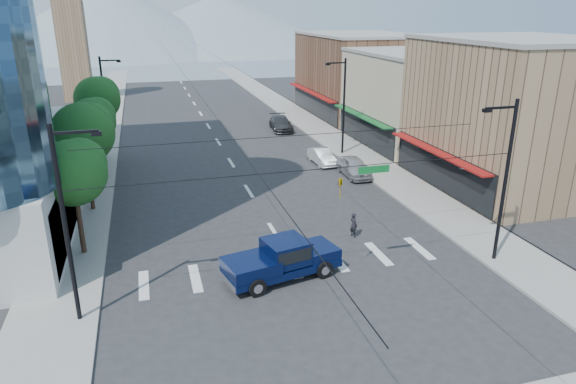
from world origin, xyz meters
name	(u,v)px	position (x,y,z in m)	size (l,w,h in m)	color
ground	(303,278)	(0.00, 0.00, 0.00)	(160.00, 160.00, 0.00)	#28282B
sidewalk_left	(103,128)	(-12.00, 40.00, 0.07)	(4.00, 120.00, 0.15)	gray
sidewalk_right	(300,117)	(12.00, 40.00, 0.07)	(4.00, 120.00, 0.15)	gray
shop_near	(515,116)	(20.00, 10.00, 5.50)	(12.00, 14.00, 11.00)	#8C6B4C
shop_mid	(421,100)	(20.00, 24.00, 4.50)	(12.00, 14.00, 9.00)	tan
shop_far	(359,76)	(20.00, 40.00, 5.00)	(12.00, 18.00, 10.00)	brown
clock_tower	(70,27)	(-16.50, 62.00, 10.64)	(4.80, 4.80, 20.40)	#8C6B4C
mountain_left	(109,16)	(-15.00, 150.00, 11.00)	(80.00, 80.00, 22.00)	gray
mountain_right	(219,22)	(20.00, 160.00, 9.00)	(90.00, 90.00, 18.00)	gray
tree_near	(75,170)	(-11.07, 6.10, 4.99)	(3.65, 3.64, 6.71)	black
tree_midnear	(85,131)	(-11.07, 13.10, 5.59)	(4.09, 4.09, 7.52)	black
tree_midfar	(94,119)	(-11.07, 20.10, 4.99)	(3.65, 3.64, 6.71)	black
tree_far	(99,98)	(-11.07, 27.10, 5.59)	(4.09, 4.09, 7.52)	black
signal_rig	(314,201)	(0.19, -1.00, 4.64)	(21.80, 0.20, 9.00)	black
lamp_pole_nw	(106,100)	(-10.67, 30.00, 4.94)	(2.00, 0.25, 9.00)	black
lamp_pole_ne	(343,103)	(10.67, 22.00, 4.94)	(2.00, 0.25, 9.00)	black
pickup_truck	(281,259)	(-1.06, 0.36, 1.09)	(6.48, 3.47, 2.09)	#071238
pedestrian	(354,225)	(4.52, 4.12, 0.77)	(0.57, 0.37, 1.55)	black
parked_car_near	(354,167)	(9.24, 15.36, 0.79)	(1.87, 4.66, 1.59)	#A8A8AD
parked_car_mid	(322,156)	(7.85, 19.50, 0.68)	(1.44, 4.12, 1.36)	white
parked_car_far	(281,123)	(7.79, 33.56, 0.79)	(2.21, 5.43, 1.58)	#323235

